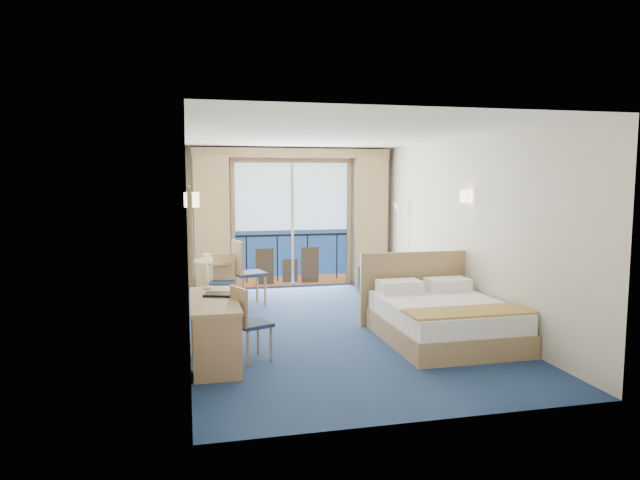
{
  "coord_description": "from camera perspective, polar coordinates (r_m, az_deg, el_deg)",
  "views": [
    {
      "loc": [
        -2.0,
        -7.69,
        2.12
      ],
      "look_at": [
        -0.15,
        0.2,
        1.23
      ],
      "focal_mm": 32.0,
      "sensor_mm": 36.0,
      "label": 1
    }
  ],
  "objects": [
    {
      "name": "floor",
      "position": [
        8.22,
        1.37,
        -8.67
      ],
      "size": [
        6.5,
        6.5,
        0.0
      ],
      "primitive_type": "plane",
      "color": "navy",
      "rests_on": "ground"
    },
    {
      "name": "room_walls",
      "position": [
        7.95,
        1.4,
        3.81
      ],
      "size": [
        4.04,
        6.54,
        2.72
      ],
      "color": "beige",
      "rests_on": "ground"
    },
    {
      "name": "balcony_door",
      "position": [
        11.13,
        -2.83,
        1.23
      ],
      "size": [
        2.36,
        0.03,
        2.52
      ],
      "color": "navy",
      "rests_on": "room_walls"
    },
    {
      "name": "curtain_left",
      "position": [
        10.8,
        -10.77,
        1.67
      ],
      "size": [
        0.65,
        0.22,
        2.55
      ],
      "primitive_type": "cube",
      "color": "tan",
      "rests_on": "room_walls"
    },
    {
      "name": "curtain_right",
      "position": [
        11.36,
        5.06,
        1.98
      ],
      "size": [
        0.65,
        0.22,
        2.55
      ],
      "primitive_type": "cube",
      "color": "tan",
      "rests_on": "room_walls"
    },
    {
      "name": "pelmet",
      "position": [
        10.98,
        -2.72,
        8.66
      ],
      "size": [
        3.8,
        0.25,
        0.18
      ],
      "primitive_type": "cube",
      "color": "tan",
      "rests_on": "room_walls"
    },
    {
      "name": "mirror",
      "position": [
        6.21,
        -12.86,
        0.86
      ],
      "size": [
        0.05,
        1.25,
        0.95
      ],
      "color": "tan",
      "rests_on": "room_walls"
    },
    {
      "name": "wall_print",
      "position": [
        8.15,
        -12.97,
        2.46
      ],
      "size": [
        0.04,
        0.42,
        0.52
      ],
      "color": "tan",
      "rests_on": "room_walls"
    },
    {
      "name": "sconce_left",
      "position": [
        7.09,
        -12.72,
        3.94
      ],
      "size": [
        0.18,
        0.18,
        0.18
      ],
      "primitive_type": "cylinder",
      "color": "beige",
      "rests_on": "room_walls"
    },
    {
      "name": "sconce_right",
      "position": [
        8.51,
        14.44,
        4.26
      ],
      "size": [
        0.18,
        0.18,
        0.18
      ],
      "primitive_type": "cylinder",
      "color": "beige",
      "rests_on": "room_walls"
    },
    {
      "name": "bed",
      "position": [
        7.69,
        12.1,
        -7.61
      ],
      "size": [
        1.67,
        1.98,
        1.05
      ],
      "color": "tan",
      "rests_on": "ground"
    },
    {
      "name": "nightstand",
      "position": [
        9.21,
        11.35,
        -5.44
      ],
      "size": [
        0.41,
        0.39,
        0.54
      ],
      "primitive_type": "cube",
      "color": "#9F7454",
      "rests_on": "ground"
    },
    {
      "name": "phone",
      "position": [
        9.14,
        11.31,
        -3.54
      ],
      "size": [
        0.21,
        0.17,
        0.08
      ],
      "primitive_type": "cube",
      "rotation": [
        0.0,
        0.0,
        -0.17
      ],
      "color": "white",
      "rests_on": "nightstand"
    },
    {
      "name": "armchair",
      "position": [
        10.15,
        6.25,
        -4.04
      ],
      "size": [
        0.88,
        0.89,
        0.62
      ],
      "primitive_type": "imported",
      "rotation": [
        0.0,
        0.0,
        3.56
      ],
      "color": "#4C535C",
      "rests_on": "ground"
    },
    {
      "name": "floor_lamp",
      "position": [
        10.66,
        7.89,
        1.49
      ],
      "size": [
        0.23,
        0.23,
        1.64
      ],
      "color": "silver",
      "rests_on": "ground"
    },
    {
      "name": "desk",
      "position": [
        6.39,
        -10.35,
        -9.41
      ],
      "size": [
        0.53,
        1.55,
        0.73
      ],
      "color": "tan",
      "rests_on": "ground"
    },
    {
      "name": "desk_chair",
      "position": [
        6.69,
        -7.31,
        -7.83
      ],
      "size": [
        0.5,
        0.49,
        0.88
      ],
      "rotation": [
        0.0,
        0.0,
        1.96
      ],
      "color": "#1F2F4A",
      "rests_on": "ground"
    },
    {
      "name": "folder",
      "position": [
        6.87,
        -10.11,
        -5.38
      ],
      "size": [
        0.37,
        0.32,
        0.03
      ],
      "primitive_type": "cube",
      "rotation": [
        0.0,
        0.0,
        -0.31
      ],
      "color": "black",
      "rests_on": "desk"
    },
    {
      "name": "desk_lamp",
      "position": [
        7.25,
        -11.22,
        -2.35
      ],
      "size": [
        0.11,
        0.11,
        0.43
      ],
      "color": "silver",
      "rests_on": "desk"
    },
    {
      "name": "round_table",
      "position": [
        9.8,
        -10.24,
        -3.0
      ],
      "size": [
        0.82,
        0.82,
        0.74
      ],
      "color": "tan",
      "rests_on": "ground"
    },
    {
      "name": "table_chair_a",
      "position": [
        9.56,
        -7.54,
        -2.85
      ],
      "size": [
        0.58,
        0.57,
        1.09
      ],
      "rotation": [
        0.0,
        0.0,
        1.81
      ],
      "color": "#1F2F4A",
      "rests_on": "ground"
    },
    {
      "name": "table_chair_b",
      "position": [
        9.44,
        -9.71,
        -3.75
      ],
      "size": [
        0.48,
        0.49,
        0.87
      ],
      "rotation": [
        0.0,
        0.0,
        -0.34
      ],
      "color": "#1F2F4A",
      "rests_on": "ground"
    }
  ]
}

